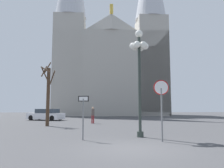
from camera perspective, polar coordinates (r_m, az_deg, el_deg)
ground_plane at (r=8.93m, az=5.58°, el=-16.65°), size 120.00×120.00×0.00m
cathedral at (r=44.36m, az=-0.34°, el=9.28°), size 22.23×10.67×39.50m
stop_sign at (r=10.76m, az=12.90°, el=-3.75°), size 0.73×0.16×2.95m
one_way_arrow_sign at (r=11.07m, az=-7.60°, el=-7.29°), size 0.54×0.25×2.20m
street_lamp at (r=12.47m, az=7.20°, el=6.49°), size 1.10×1.00×6.06m
bare_tree at (r=19.79m, az=-16.55°, el=-2.38°), size 1.27×1.29×5.70m
parked_car_near_white at (r=28.48m, az=-17.00°, el=-7.79°), size 4.86×3.46×1.41m
pedestrian_walking at (r=22.06m, az=-5.08°, el=-7.75°), size 0.32×0.32×1.65m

